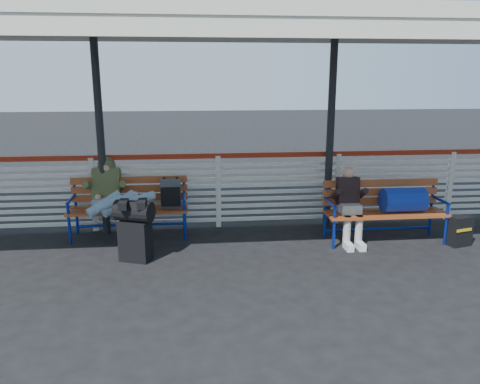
{
  "coord_description": "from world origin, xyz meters",
  "views": [
    {
      "loc": [
        -0.41,
        -5.56,
        2.43
      ],
      "look_at": [
        0.27,
        1.0,
        0.81
      ],
      "focal_mm": 35.0,
      "sensor_mm": 36.0,
      "label": 1
    }
  ],
  "objects": [
    {
      "name": "canopy",
      "position": [
        -0.0,
        0.87,
        3.04
      ],
      "size": [
        12.6,
        3.6,
        3.16
      ],
      "color": "silver",
      "rests_on": "ground"
    },
    {
      "name": "ground",
      "position": [
        0.0,
        0.0,
        0.0
      ],
      "size": [
        60.0,
        60.0,
        0.0
      ],
      "primitive_type": "plane",
      "color": "black",
      "rests_on": "ground"
    },
    {
      "name": "luggage_stack",
      "position": [
        -1.2,
        0.54,
        0.46
      ],
      "size": [
        0.57,
        0.45,
        0.84
      ],
      "rotation": [
        0.0,
        0.0,
        -0.37
      ],
      "color": "black",
      "rests_on": "ground"
    },
    {
      "name": "traveler_man",
      "position": [
        -1.55,
        1.22,
        0.71
      ],
      "size": [
        0.94,
        1.64,
        0.77
      ],
      "color": "#869CB4",
      "rests_on": "ground"
    },
    {
      "name": "companion_person",
      "position": [
        1.9,
        0.93,
        0.6
      ],
      "size": [
        0.32,
        0.66,
        1.15
      ],
      "color": "#ACA79C",
      "rests_on": "ground"
    },
    {
      "name": "fence",
      "position": [
        0.0,
        1.9,
        0.66
      ],
      "size": [
        12.08,
        0.08,
        1.24
      ],
      "color": "silver",
      "rests_on": "ground"
    },
    {
      "name": "bench_right",
      "position": [
        2.59,
        0.93,
        0.61
      ],
      "size": [
        1.8,
        0.56,
        0.92
      ],
      "color": "#A44A1F",
      "rests_on": "ground"
    },
    {
      "name": "bench_left",
      "position": [
        -1.22,
        1.57,
        0.59
      ],
      "size": [
        1.8,
        0.56,
        0.92
      ],
      "color": "#A44A1F",
      "rests_on": "ground"
    },
    {
      "name": "suitcase_side",
      "position": [
        3.5,
        0.63,
        0.22
      ],
      "size": [
        0.36,
        0.27,
        0.45
      ],
      "rotation": [
        0.0,
        0.0,
        0.25
      ],
      "color": "black",
      "rests_on": "ground"
    }
  ]
}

